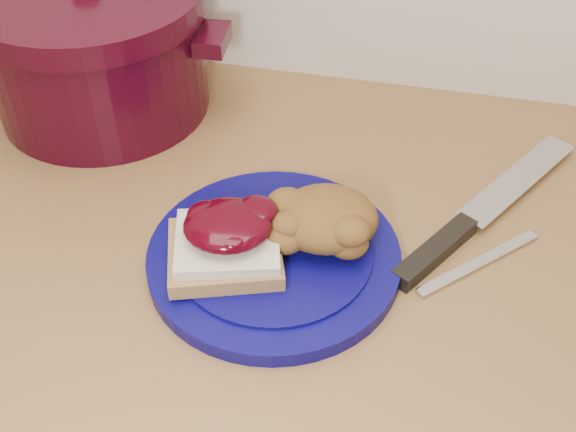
% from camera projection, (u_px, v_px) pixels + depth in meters
% --- Properties ---
extents(plate, '(0.31, 0.31, 0.02)m').
position_uv_depth(plate, '(274.00, 258.00, 0.73)').
color(plate, '#08054E').
rests_on(plate, wood_countertop).
extents(sandwich, '(0.13, 0.12, 0.05)m').
position_uv_depth(sandwich, '(226.00, 240.00, 0.69)').
color(sandwich, olive).
rests_on(sandwich, plate).
extents(stuffing_mound, '(0.12, 0.11, 0.05)m').
position_uv_depth(stuffing_mound, '(326.00, 218.00, 0.71)').
color(stuffing_mound, brown).
rests_on(stuffing_mound, plate).
extents(chef_knife, '(0.19, 0.29, 0.02)m').
position_uv_depth(chef_knife, '(459.00, 230.00, 0.76)').
color(chef_knife, black).
rests_on(chef_knife, wood_countertop).
extents(butter_knife, '(0.12, 0.12, 0.00)m').
position_uv_depth(butter_knife, '(479.00, 262.00, 0.73)').
color(butter_knife, silver).
rests_on(butter_knife, wood_countertop).
extents(dutch_oven, '(0.34, 0.30, 0.18)m').
position_uv_depth(dutch_oven, '(96.00, 49.00, 0.89)').
color(dutch_oven, black).
rests_on(dutch_oven, wood_countertop).
extents(pepper_grinder, '(0.06, 0.06, 0.13)m').
position_uv_depth(pepper_grinder, '(111.00, 42.00, 0.93)').
color(pepper_grinder, black).
rests_on(pepper_grinder, wood_countertop).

